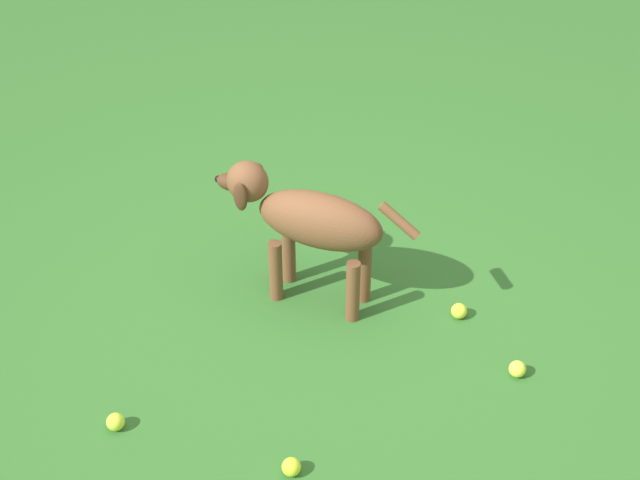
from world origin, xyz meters
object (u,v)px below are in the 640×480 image
(tennis_ball_2, at_px, (517,369))
(tennis_ball_3, at_px, (116,422))
(dog, at_px, (308,220))
(tennis_ball_0, at_px, (291,467))
(tennis_ball_1, at_px, (459,311))

(tennis_ball_2, relative_size, tennis_ball_3, 1.00)
(dog, bearing_deg, tennis_ball_0, 109.91)
(tennis_ball_0, xyz_separation_m, tennis_ball_2, (-0.41, -0.88, 0.00))
(tennis_ball_0, xyz_separation_m, tennis_ball_1, (-0.07, -1.05, 0.00))
(dog, xyz_separation_m, tennis_ball_1, (-0.59, -0.25, -0.36))
(dog, relative_size, tennis_ball_2, 13.09)
(tennis_ball_1, height_order, tennis_ball_3, same)
(tennis_ball_2, bearing_deg, tennis_ball_3, 46.26)
(tennis_ball_1, distance_m, tennis_ball_2, 0.38)
(tennis_ball_1, bearing_deg, tennis_ball_2, 154.13)
(tennis_ball_3, bearing_deg, dog, -96.37)
(dog, distance_m, tennis_ball_2, 1.00)
(tennis_ball_1, bearing_deg, dog, 23.17)
(tennis_ball_1, height_order, tennis_ball_2, same)
(tennis_ball_2, distance_m, tennis_ball_3, 1.51)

